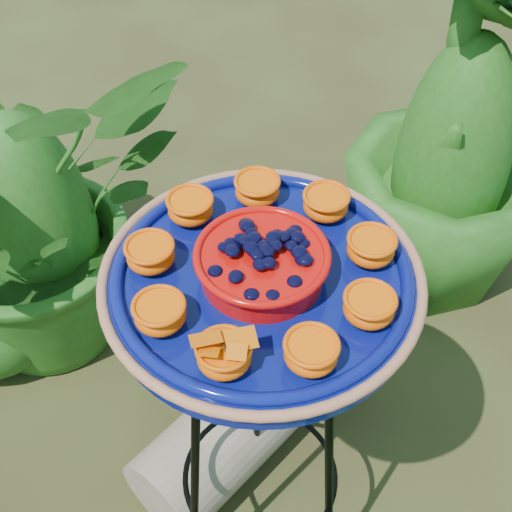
% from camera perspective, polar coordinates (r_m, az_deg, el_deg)
% --- Properties ---
extents(ground_plane, '(20.00, 20.00, 0.00)m').
position_cam_1_polar(ground_plane, '(1.70, -3.98, -17.95)').
color(ground_plane, '#2D2414').
rests_on(ground_plane, ground).
extents(tripod_stand, '(0.31, 0.33, 0.81)m').
position_cam_1_polar(tripod_stand, '(1.22, 0.37, -12.76)').
color(tripod_stand, black).
rests_on(tripod_stand, ground).
extents(feeder_dish, '(0.43, 0.43, 0.10)m').
position_cam_1_polar(feeder_dish, '(0.93, 0.48, -1.65)').
color(feeder_dish, '#081061').
rests_on(feeder_dish, tripod_stand).
extents(driftwood_log, '(0.55, 0.59, 0.20)m').
position_cam_1_polar(driftwood_log, '(1.68, -0.23, -12.20)').
color(driftwood_log, gray).
rests_on(driftwood_log, ground).
extents(shrub_back_left, '(0.97, 0.96, 0.82)m').
position_cam_1_polar(shrub_back_left, '(1.74, -17.64, 3.79)').
color(shrub_back_left, '#204A13').
rests_on(shrub_back_left, ground).
extents(shrub_back_right, '(0.76, 0.76, 0.96)m').
position_cam_1_polar(shrub_back_right, '(1.83, 15.92, 9.44)').
color(shrub_back_right, '#204A13').
rests_on(shrub_back_right, ground).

